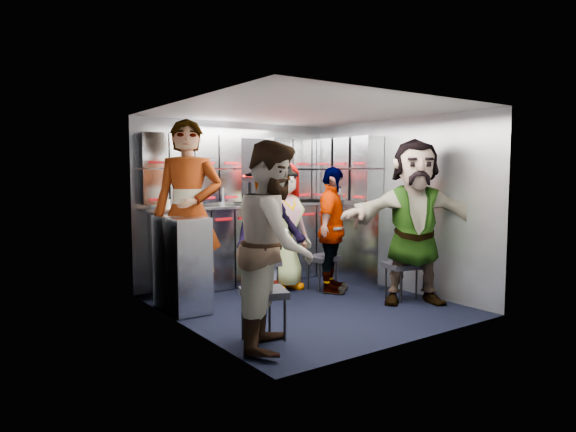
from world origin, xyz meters
TOP-DOWN VIEW (x-y plane):
  - floor at (0.00, 0.00)m, footprint 3.00×3.00m
  - wall_back at (0.00, 1.50)m, footprint 2.80×0.04m
  - wall_left at (-1.40, 0.00)m, footprint 0.04×3.00m
  - wall_right at (1.40, 0.00)m, footprint 0.04×3.00m
  - ceiling at (0.00, 0.00)m, footprint 2.80×3.00m
  - cart_bank_back at (0.00, 1.29)m, footprint 2.68×0.38m
  - cart_bank_left at (-1.19, 0.56)m, footprint 0.38×0.76m
  - counter at (0.00, 1.29)m, footprint 2.68×0.42m
  - locker_bank_back at (0.00, 1.35)m, footprint 2.68×0.28m
  - locker_bank_right at (1.25, 0.70)m, footprint 0.28×1.00m
  - right_cabinet at (1.25, 0.60)m, footprint 0.28×1.20m
  - coffee_niche at (0.18, 1.41)m, footprint 0.46×0.16m
  - red_latch_strip at (0.00, 1.09)m, footprint 2.60×0.02m
  - jump_seat_near_left at (-1.01, -0.74)m, footprint 0.48×0.47m
  - jump_seat_mid_left at (-0.12, 0.66)m, footprint 0.39×0.38m
  - jump_seat_center at (0.23, 0.96)m, footprint 0.51×0.50m
  - jump_seat_mid_right at (0.63, 0.48)m, footprint 0.38×0.37m
  - jump_seat_near_right at (1.04, -0.44)m, footprint 0.43×0.42m
  - attendant_standing at (-1.05, 0.69)m, footprint 0.88×0.83m
  - attendant_arc_a at (-1.01, -0.92)m, footprint 1.03×1.05m
  - attendant_arc_b at (-0.12, 0.48)m, footprint 1.14×0.77m
  - attendant_arc_c at (0.23, 0.78)m, footprint 0.81×0.56m
  - attendant_arc_d at (0.63, 0.30)m, footprint 0.92×0.84m
  - attendant_arc_e at (1.04, -0.62)m, footprint 1.70×1.39m
  - bottle_left at (-0.35, 1.24)m, footprint 0.07×0.07m
  - bottle_mid at (0.20, 1.24)m, footprint 0.06×0.06m
  - bottle_right at (0.70, 1.24)m, footprint 0.06×0.06m
  - cup_left at (-1.07, 1.23)m, footprint 0.08×0.08m
  - cup_right at (1.25, 1.23)m, footprint 0.09×0.09m

SIDE VIEW (x-z plane):
  - floor at x=0.00m, z-range 0.00..0.00m
  - jump_seat_mid_left at x=-0.12m, z-range 0.16..0.56m
  - jump_seat_near_right at x=1.04m, z-range 0.16..0.58m
  - jump_seat_mid_right at x=0.63m, z-range 0.16..0.58m
  - jump_seat_near_left at x=-1.01m, z-range 0.17..0.62m
  - jump_seat_center at x=0.23m, z-range 0.18..0.66m
  - cart_bank_back at x=0.00m, z-range 0.00..0.99m
  - cart_bank_left at x=-1.19m, z-range 0.00..0.99m
  - right_cabinet at x=1.25m, z-range 0.00..1.00m
  - attendant_arc_d at x=0.63m, z-range 0.00..1.51m
  - attendant_arc_c at x=0.23m, z-range 0.00..1.58m
  - attendant_arc_b at x=-0.12m, z-range 0.00..1.63m
  - attendant_arc_a at x=-1.01m, z-range 0.00..1.71m
  - red_latch_strip at x=0.00m, z-range 0.86..0.90m
  - attendant_arc_e at x=1.04m, z-range 0.00..1.82m
  - attendant_standing at x=-1.05m, z-range 0.00..2.02m
  - counter at x=0.00m, z-range 1.00..1.03m
  - wall_back at x=0.00m, z-range 0.00..2.10m
  - wall_left at x=-1.40m, z-range 0.00..2.10m
  - wall_right at x=1.40m, z-range 0.00..2.10m
  - cup_left at x=-1.07m, z-range 1.03..1.13m
  - cup_right at x=1.25m, z-range 1.03..1.13m
  - bottle_left at x=-0.35m, z-range 1.03..1.26m
  - bottle_mid at x=0.20m, z-range 1.03..1.29m
  - bottle_right at x=0.70m, z-range 1.03..1.30m
  - coffee_niche at x=0.18m, z-range 1.05..1.89m
  - locker_bank_back at x=0.00m, z-range 1.08..1.90m
  - locker_bank_right at x=1.25m, z-range 1.08..1.90m
  - ceiling at x=0.00m, z-range 2.09..2.11m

